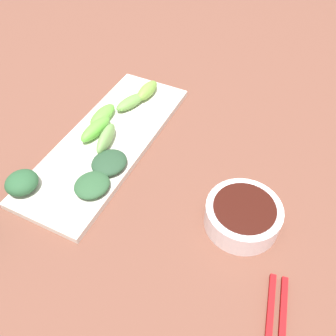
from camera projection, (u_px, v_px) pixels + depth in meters
tabletop at (150, 176)px, 0.63m from camera, size 2.10×2.10×0.02m
sauce_bowl at (243, 215)px, 0.54m from camera, size 0.11×0.11×0.04m
serving_plate at (108, 141)px, 0.67m from camera, size 0.15×0.40×0.01m
broccoli_stalk_0 at (103, 115)px, 0.69m from camera, size 0.03×0.07×0.02m
broccoli_leafy_1 at (22, 183)px, 0.57m from camera, size 0.06×0.06×0.03m
broccoli_leafy_2 at (109, 163)px, 0.61m from camera, size 0.07×0.07×0.02m
broccoli_stalk_3 at (147, 90)px, 0.74m from camera, size 0.03×0.07×0.03m
broccoli_stalk_4 at (95, 129)px, 0.66m from camera, size 0.03×0.08×0.02m
broccoli_stalk_5 at (131, 102)px, 0.72m from camera, size 0.05×0.08×0.02m
broccoli_stalk_6 at (106, 138)px, 0.64m from camera, size 0.04×0.08×0.03m
broccoli_leafy_7 at (92, 185)px, 0.58m from camera, size 0.07×0.07×0.02m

